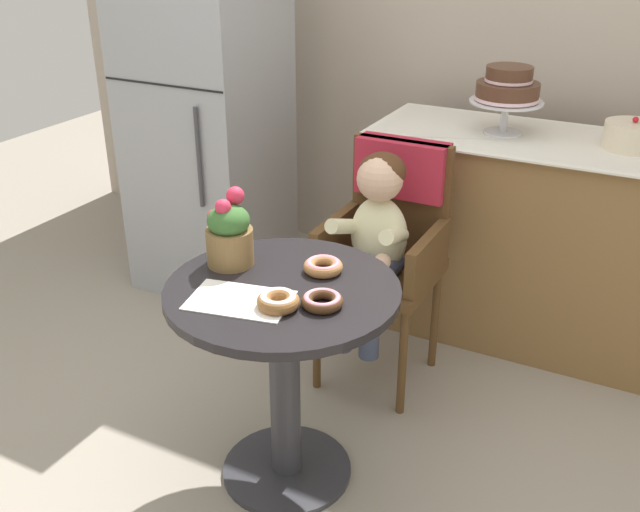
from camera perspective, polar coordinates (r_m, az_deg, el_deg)
ground_plane at (r=2.62m, az=-2.59°, el=-16.45°), size 8.00×8.00×0.00m
back_wall at (r=3.68m, az=12.26°, el=18.86°), size 4.80×0.10×2.70m
cafe_table at (r=2.31m, az=-2.84°, el=-7.06°), size 0.72×0.72×0.72m
wicker_chair at (r=2.84m, az=5.57°, el=2.44°), size 0.42×0.45×0.95m
seated_child at (r=2.69m, az=4.34°, el=2.03°), size 0.27×0.32×0.73m
paper_napkin at (r=2.13m, az=-6.30°, el=-3.46°), size 0.33×0.25×0.00m
donut_front at (r=2.08m, az=-3.29°, el=-3.49°), size 0.12×0.12×0.04m
donut_mid at (r=2.08m, az=0.17°, el=-3.49°), size 0.12×0.12×0.04m
donut_side at (r=2.28m, az=0.25°, el=-0.77°), size 0.12×0.12×0.04m
flower_vase at (r=2.31m, az=-7.10°, el=1.80°), size 0.15×0.15×0.25m
display_counter at (r=3.27m, az=17.32°, el=1.05°), size 1.56×0.62×0.90m
tiered_cake_stand at (r=3.12m, az=14.46°, el=12.48°), size 0.30×0.30×0.28m
round_layer_cake at (r=3.11m, az=23.26°, el=8.65°), size 0.22×0.22×0.13m
refrigerator at (r=3.56m, az=-8.87°, el=10.68°), size 0.64×0.63×1.70m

